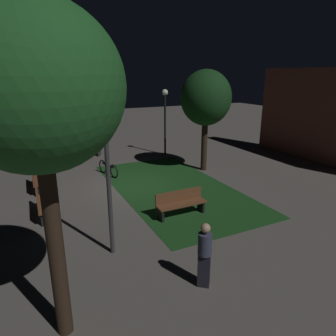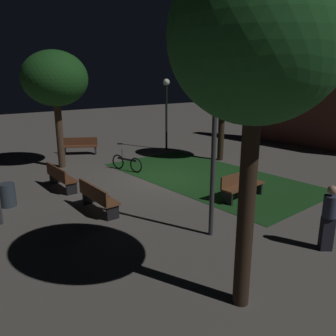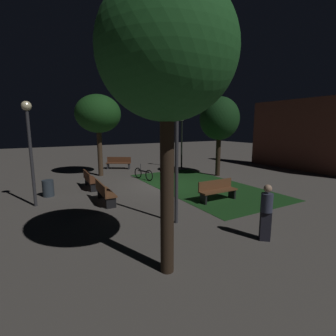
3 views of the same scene
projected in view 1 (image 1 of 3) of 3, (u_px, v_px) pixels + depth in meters
ground_plane at (133, 186)px, 13.51m from camera, size 60.00×60.00×0.00m
grass_lawn at (173, 187)px, 13.37m from camera, size 8.96×4.59×0.01m
bench_corner at (37, 179)px, 12.97m from camera, size 1.81×0.52×0.88m
bench_front_right at (42, 203)px, 10.57m from camera, size 1.81×0.53×0.88m
bench_by_lamp at (87, 147)px, 18.50m from camera, size 1.37×1.78×0.88m
bench_lawn_edge at (181, 202)px, 10.64m from camera, size 0.50×1.80×0.88m
tree_right_canopy at (36, 90)px, 4.60m from camera, size 2.71×2.71×5.90m
tree_back_left at (52, 92)px, 15.08m from camera, size 2.80×2.80×5.11m
tree_back_right at (206, 99)px, 14.78m from camera, size 2.47×2.47×4.98m
lamp_post_plaza_west at (165, 110)px, 18.00m from camera, size 0.36×0.36×3.90m
lamp_post_near_wall at (106, 134)px, 7.54m from camera, size 0.36×0.36×4.99m
bicycle at (108, 169)px, 14.87m from camera, size 1.66×0.51×0.93m
pedestrian at (205, 254)px, 6.96m from camera, size 0.33×0.34×1.61m
building_wall_backdrop at (325, 117)px, 16.53m from camera, size 8.80×0.80×5.08m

